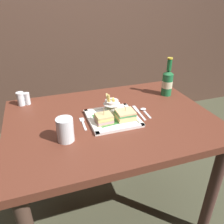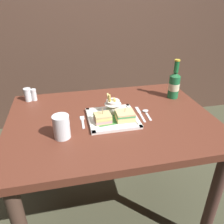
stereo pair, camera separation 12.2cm
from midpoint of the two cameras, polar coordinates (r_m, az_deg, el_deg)
ground_plane at (r=1.74m, az=2.08°, el=-23.24°), size 6.00×6.00×0.00m
back_wall at (r=2.41m, az=-6.11°, el=25.45°), size 5.20×0.10×2.50m
dining_table at (r=1.31m, az=2.56°, el=-5.62°), size 1.12×0.83×0.74m
square_plate at (r=1.23m, az=2.98°, el=-1.65°), size 0.26×0.26×0.02m
sandwich_half_left at (r=1.18m, az=0.63°, el=-1.60°), size 0.09×0.08×0.08m
sandwich_half_right at (r=1.21m, az=6.15°, el=-0.97°), size 0.10×0.09×0.07m
fries_cup at (r=1.26m, az=2.97°, el=1.93°), size 0.09×0.09×0.12m
beer_bottle at (r=1.52m, az=17.57°, el=6.61°), size 0.07×0.07×0.25m
water_glass at (r=1.07m, az=-9.36°, el=-4.08°), size 0.08×0.08×0.11m
fork at (r=1.21m, az=-4.53°, el=-2.39°), size 0.03×0.13×0.00m
knife at (r=1.30m, az=9.71°, el=-0.43°), size 0.02×0.18×0.00m
spoon at (r=1.32m, az=11.17°, el=-0.08°), size 0.03×0.12×0.01m
salt_shaker at (r=1.50m, az=-18.19°, el=3.92°), size 0.05×0.05×0.08m
pepper_shaker at (r=1.50m, az=-16.78°, el=3.94°), size 0.03×0.03×0.07m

